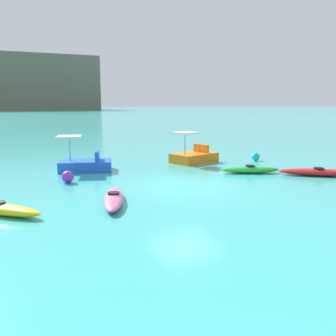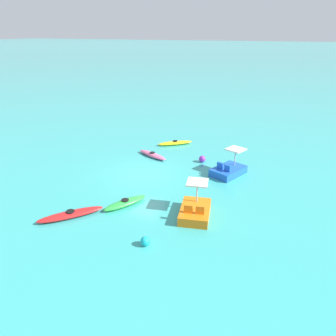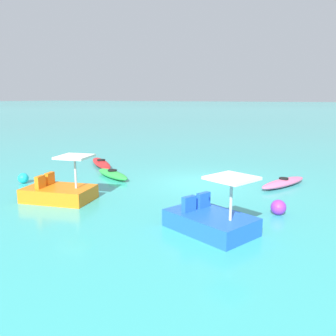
# 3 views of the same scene
# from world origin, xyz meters

# --- Properties ---
(ground_plane) EXTENTS (600.00, 600.00, 0.00)m
(ground_plane) POSITION_xyz_m (0.00, 0.00, 0.00)
(ground_plane) COLOR #38ADA8
(kayak_red) EXTENTS (3.04, 2.77, 0.37)m
(kayak_red) POSITION_xyz_m (6.29, -1.10, 0.16)
(kayak_red) COLOR red
(kayak_red) RESTS_ON ground_plane
(kayak_pink) EXTENTS (1.72, 2.92, 0.37)m
(kayak_pink) POSITION_xyz_m (-3.30, -0.92, 0.16)
(kayak_pink) COLOR pink
(kayak_pink) RESTS_ON ground_plane
(kayak_green) EXTENTS (2.68, 1.86, 0.37)m
(kayak_green) POSITION_xyz_m (4.12, 0.92, 0.16)
(kayak_green) COLOR green
(kayak_green) RESTS_ON ground_plane
(kayak_yellow) EXTENTS (2.34, 2.74, 0.37)m
(kayak_yellow) POSITION_xyz_m (-6.62, -0.36, 0.16)
(kayak_yellow) COLOR yellow
(kayak_yellow) RESTS_ON ground_plane
(pedal_boat_orange) EXTENTS (2.67, 1.96, 1.68)m
(pedal_boat_orange) POSITION_xyz_m (3.63, 4.86, 0.34)
(pedal_boat_orange) COLOR orange
(pedal_boat_orange) RESTS_ON ground_plane
(pedal_boat_blue) EXTENTS (2.79, 2.29, 1.68)m
(pedal_boat_blue) POSITION_xyz_m (-2.30, 5.25, 0.34)
(pedal_boat_blue) COLOR blue
(pedal_boat_blue) RESTS_ON ground_plane
(buoy_cyan) EXTENTS (0.45, 0.45, 0.45)m
(buoy_cyan) POSITION_xyz_m (6.93, 3.59, 0.23)
(buoy_cyan) COLOR #19B7C6
(buoy_cyan) RESTS_ON ground_plane
(buoy_purple) EXTENTS (0.49, 0.49, 0.49)m
(buoy_purple) POSITION_xyz_m (-3.75, 2.95, 0.24)
(buoy_purple) COLOR purple
(buoy_purple) RESTS_ON ground_plane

